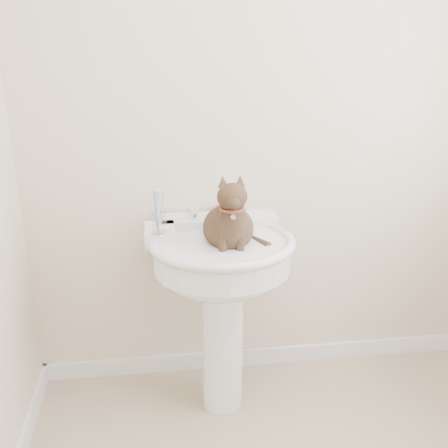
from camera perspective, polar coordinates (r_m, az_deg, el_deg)
name	(u,v)px	position (r m, az deg, el deg)	size (l,w,h in m)	color
wall_back	(263,129)	(2.41, 4.30, 10.29)	(2.20, 0.00, 2.50)	beige
baseboard_back	(258,356)	(2.87, 3.69, -14.17)	(2.20, 0.02, 0.09)	white
pedestal_sink	(222,272)	(2.27, -0.26, -5.29)	(0.63, 0.62, 0.87)	white
faucet	(218,210)	(2.33, -0.67, 1.49)	(0.28, 0.12, 0.14)	silver
soap_bar	(227,209)	(2.43, 0.32, 1.61)	(0.09, 0.06, 0.03)	#F13F19
toothbrush_cup	(159,223)	(2.18, -7.05, 0.15)	(0.07, 0.07, 0.19)	silver
cat	(230,223)	(2.16, 0.62, 0.08)	(0.23, 0.29, 0.43)	#4D3520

